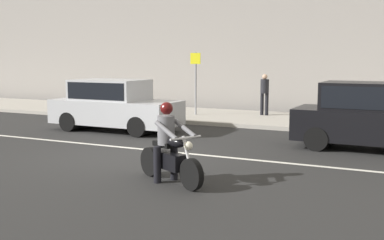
{
  "coord_description": "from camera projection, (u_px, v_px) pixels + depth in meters",
  "views": [
    {
      "loc": [
        6.77,
        -10.06,
        2.45
      ],
      "look_at": [
        2.12,
        -0.6,
        1.09
      ],
      "focal_mm": 45.53,
      "sensor_mm": 36.0,
      "label": 1
    }
  ],
  "objects": [
    {
      "name": "ground_plane",
      "position": [
        127.0,
        156.0,
        12.23
      ],
      "size": [
        80.0,
        80.0,
        0.0
      ],
      "primitive_type": "plane",
      "color": "#262626"
    },
    {
      "name": "sidewalk_slab",
      "position": [
        240.0,
        118.0,
        19.34
      ],
      "size": [
        40.0,
        4.4,
        0.14
      ],
      "primitive_type": "cube",
      "color": "#A8A399",
      "rests_on": "ground_plane"
    },
    {
      "name": "building_facade",
      "position": [
        268.0,
        0.0,
        21.74
      ],
      "size": [
        40.0,
        1.4,
        10.05
      ],
      "primitive_type": "cube",
      "color": "gray",
      "rests_on": "ground_plane"
    },
    {
      "name": "lane_marking_stripe",
      "position": [
        150.0,
        150.0,
        12.98
      ],
      "size": [
        18.0,
        0.14,
        0.01
      ],
      "primitive_type": "cube",
      "color": "silver",
      "rests_on": "ground_plane"
    },
    {
      "name": "motorcycle_with_rider_gray",
      "position": [
        169.0,
        150.0,
        9.52
      ],
      "size": [
        1.85,
        1.06,
        1.59
      ],
      "color": "black",
      "rests_on": "ground_plane"
    },
    {
      "name": "parked_hatchback_black",
      "position": [
        367.0,
        115.0,
        12.92
      ],
      "size": [
        3.76,
        1.76,
        1.8
      ],
      "color": "black",
      "rests_on": "ground_plane"
    },
    {
      "name": "parked_sedan_silver",
      "position": [
        114.0,
        105.0,
        16.33
      ],
      "size": [
        4.37,
        1.82,
        1.72
      ],
      "color": "#B2B5BA",
      "rests_on": "ground_plane"
    },
    {
      "name": "street_sign_post",
      "position": [
        196.0,
        77.0,
        19.66
      ],
      "size": [
        0.44,
        0.08,
        2.53
      ],
      "color": "gray",
      "rests_on": "sidewalk_slab"
    },
    {
      "name": "pedestrian_bystander",
      "position": [
        265.0,
        91.0,
        19.54
      ],
      "size": [
        0.34,
        0.34,
        1.65
      ],
      "color": "black",
      "rests_on": "sidewalk_slab"
    }
  ]
}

